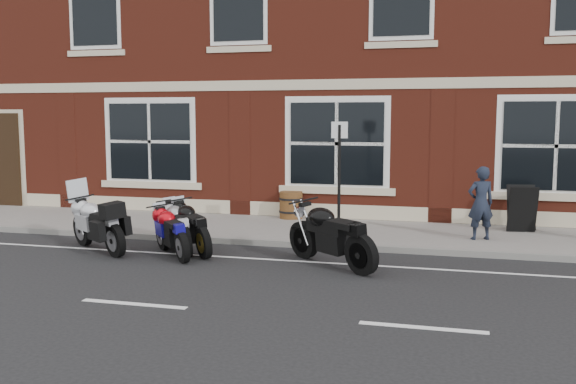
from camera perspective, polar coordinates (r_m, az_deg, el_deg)
name	(u,v)px	position (r m, az deg, el deg)	size (l,w,h in m)	color
ground	(212,259)	(12.07, -6.75, -5.91)	(80.00, 80.00, 0.00)	black
sidewalk	(260,228)	(14.84, -2.50, -3.25)	(30.00, 3.00, 0.12)	slate
kerb	(237,241)	(13.36, -4.52, -4.38)	(30.00, 0.16, 0.12)	slate
pub_building	(326,14)	(22.14, 3.41, 15.49)	(24.00, 12.00, 12.00)	maroon
moto_touring_silver	(98,222)	(13.16, -16.54, -2.59)	(1.81, 1.30, 1.38)	black
moto_sport_red	(173,230)	(12.37, -10.22, -3.37)	(1.33, 1.49, 0.84)	black
moto_sport_black	(192,225)	(12.68, -8.49, -2.94)	(1.42, 1.59, 0.90)	black
moto_sport_silver	(180,225)	(12.85, -9.58, -2.90)	(1.23, 1.65, 0.87)	black
moto_naked_black	(331,233)	(11.37, 3.83, -3.62)	(1.86, 1.57, 1.03)	black
pedestrian_left	(481,203)	(13.65, 16.76, -0.95)	(0.55, 0.36, 1.51)	black
a_board_sign	(522,208)	(14.94, 20.08, -1.38)	(0.61, 0.41, 1.02)	black
barrel_planter	(291,205)	(15.87, 0.27, -1.16)	(0.60, 0.60, 0.66)	#462912
parking_sign	(339,171)	(13.37, 4.57, 1.90)	(0.34, 0.06, 2.40)	black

